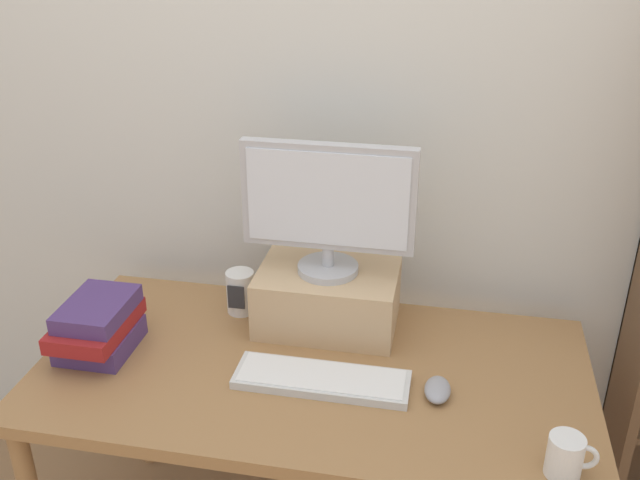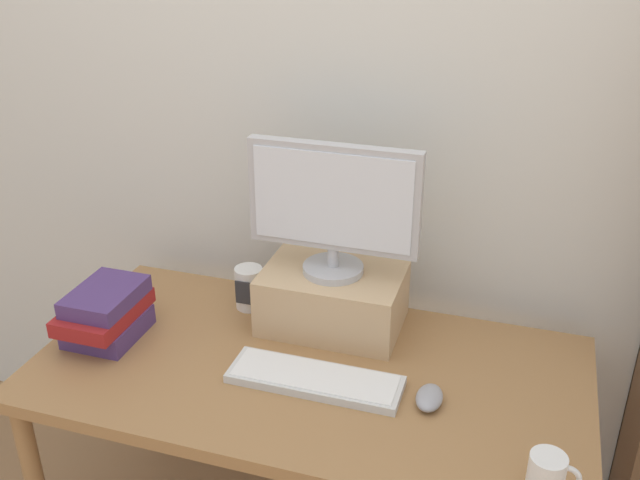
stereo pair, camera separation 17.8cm
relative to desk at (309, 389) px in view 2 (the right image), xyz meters
The scene contains 9 objects.
back_wall 0.82m from the desk, 90.00° to the left, with size 7.00×0.08×2.60m.
desk is the anchor object (origin of this frame).
riser_box 0.27m from the desk, 89.14° to the left, with size 0.39×0.27×0.17m.
computer_monitor 0.49m from the desk, 89.14° to the left, with size 0.47×0.17×0.37m.
keyboard 0.11m from the desk, 59.20° to the right, with size 0.44×0.14×0.02m.
computer_mouse 0.34m from the desk, ahead, with size 0.06×0.10×0.04m.
book_stack 0.60m from the desk, behind, with size 0.18×0.26×0.15m.
coffee_mug 0.67m from the desk, 24.17° to the right, with size 0.11×0.08×0.10m.
desk_speaker 0.38m from the desk, 138.40° to the left, with size 0.08×0.09×0.13m.
Camera 2 is at (0.49, -1.45, 1.82)m, focal length 40.00 mm.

